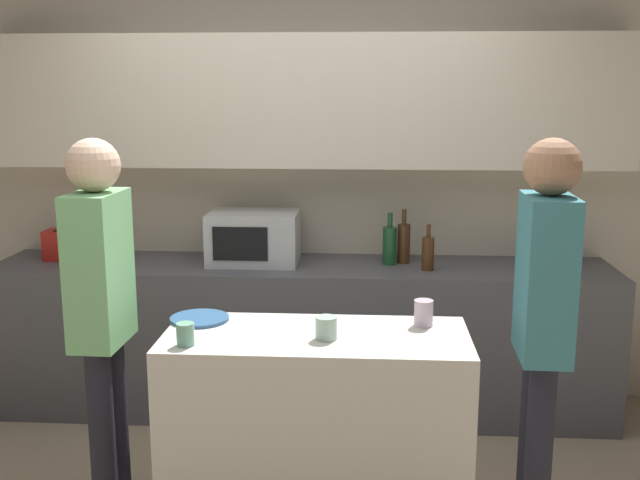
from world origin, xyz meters
TOP-DOWN VIEW (x-y plane):
  - back_wall at (0.00, 1.66)m, footprint 6.40×0.40m
  - back_counter at (0.00, 1.39)m, footprint 3.60×0.62m
  - kitchen_island at (0.17, 0.14)m, footprint 1.28×0.56m
  - microwave at (-0.28, 1.43)m, footprint 0.52×0.39m
  - toaster at (-1.41, 1.43)m, footprint 0.26×0.16m
  - potted_plant at (1.45, 1.43)m, footprint 0.14×0.14m
  - bottle_0 at (0.51, 1.44)m, footprint 0.08×0.08m
  - bottle_1 at (0.59, 1.47)m, footprint 0.07×0.07m
  - bottle_2 at (0.72, 1.30)m, footprint 0.07×0.07m
  - plate_on_island at (-0.36, 0.30)m, footprint 0.26×0.26m
  - cup_0 at (-0.34, -0.03)m, footprint 0.07×0.07m
  - cup_1 at (0.22, 0.08)m, footprint 0.09×0.09m
  - cup_2 at (0.63, 0.28)m, footprint 0.08×0.08m
  - person_left at (-0.75, 0.17)m, footprint 0.22×0.35m
  - person_center at (1.09, 0.11)m, footprint 0.23×0.35m

SIDE VIEW (x-z plane):
  - back_counter at x=0.00m, z-range 0.00..0.89m
  - kitchen_island at x=0.17m, z-range 0.00..0.89m
  - plate_on_island at x=-0.36m, z-range 0.89..0.91m
  - cup_0 at x=-0.34m, z-range 0.89..0.98m
  - cup_1 at x=0.22m, z-range 0.89..0.99m
  - cup_2 at x=0.63m, z-range 0.89..1.01m
  - toaster at x=-1.41m, z-range 0.89..1.07m
  - bottle_2 at x=0.72m, z-range 0.86..1.12m
  - bottle_0 at x=0.51m, z-range 0.86..1.16m
  - bottle_1 at x=0.59m, z-range 0.85..1.17m
  - person_left at x=-0.75m, z-range 0.17..1.87m
  - person_center at x=1.09m, z-range 0.17..1.88m
  - microwave at x=-0.28m, z-range 0.89..1.19m
  - potted_plant at x=1.45m, z-range 0.89..1.29m
  - back_wall at x=0.00m, z-range 0.19..2.89m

